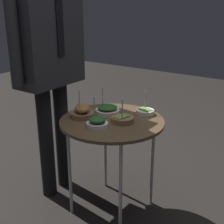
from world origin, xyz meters
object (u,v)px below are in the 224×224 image
at_px(bowl_spinach_far_rim, 97,122).
at_px(waiter_figure, 48,50).
at_px(bowl_roast_near_rim, 82,112).
at_px(bowl_spinach_front_left, 107,109).
at_px(bowl_asparagus_back_left, 123,119).
at_px(serving_cart, 112,127).
at_px(bowl_asparagus_center, 145,112).

height_order(bowl_spinach_far_rim, waiter_figure, waiter_figure).
relative_size(bowl_roast_near_rim, waiter_figure, 0.11).
relative_size(bowl_spinach_front_left, waiter_figure, 0.10).
bearing_deg(waiter_figure, bowl_asparagus_back_left, -84.88).
xyz_separation_m(serving_cart, bowl_spinach_front_left, (0.09, 0.09, 0.07)).
relative_size(bowl_asparagus_back_left, bowl_spinach_far_rim, 0.90).
height_order(serving_cart, bowl_asparagus_center, bowl_asparagus_center).
distance_m(bowl_spinach_front_left, waiter_figure, 0.53).
height_order(serving_cart, bowl_roast_near_rim, bowl_roast_near_rim).
relative_size(serving_cart, bowl_spinach_front_left, 3.97).
xyz_separation_m(bowl_asparagus_center, bowl_asparagus_back_left, (-0.19, 0.04, 0.00)).
bearing_deg(serving_cart, bowl_asparagus_center, -29.80).
relative_size(bowl_asparagus_center, bowl_asparagus_back_left, 0.94).
height_order(bowl_roast_near_rim, waiter_figure, waiter_figure).
bearing_deg(bowl_asparagus_center, bowl_roast_near_rim, 131.54).
xyz_separation_m(bowl_spinach_far_rim, bowl_spinach_front_left, (0.22, 0.09, -0.00)).
relative_size(bowl_spinach_far_rim, waiter_figure, 0.11).
relative_size(serving_cart, bowl_asparagus_back_left, 4.12).
bearing_deg(bowl_roast_near_rim, serving_cart, -71.33).
height_order(bowl_asparagus_back_left, bowl_spinach_far_rim, bowl_spinach_far_rim).
distance_m(bowl_asparagus_back_left, bowl_spinach_far_rim, 0.16).
bearing_deg(bowl_asparagus_center, waiter_figure, 112.75).
distance_m(serving_cart, bowl_spinach_front_left, 0.14).
distance_m(bowl_asparagus_center, bowl_asparagus_back_left, 0.20).
xyz_separation_m(serving_cart, bowl_roast_near_rim, (-0.06, 0.18, 0.08)).
relative_size(serving_cart, bowl_spinach_far_rim, 3.72).
height_order(bowl_roast_near_rim, bowl_asparagus_back_left, bowl_roast_near_rim).
bearing_deg(bowl_asparagus_back_left, bowl_spinach_front_left, 64.54).
relative_size(bowl_roast_near_rim, bowl_spinach_far_rim, 1.05).
distance_m(bowl_roast_near_rim, bowl_asparagus_back_left, 0.26).
relative_size(serving_cart, bowl_asparagus_center, 4.36).
bearing_deg(bowl_spinach_front_left, bowl_asparagus_center, -61.27).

